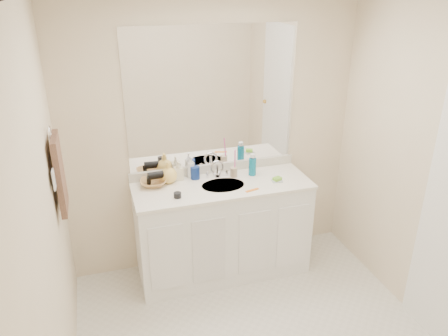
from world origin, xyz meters
TOP-DOWN VIEW (x-y plane):
  - wall_back at (0.00, 1.30)m, footprint 2.60×0.02m
  - wall_left at (-1.30, 0.00)m, footprint 0.02×2.60m
  - wall_right at (1.30, 0.00)m, footprint 0.02×2.60m
  - vanity_cabinet at (0.00, 1.02)m, footprint 1.50×0.55m
  - countertop at (0.00, 1.02)m, footprint 1.52×0.57m
  - backsplash at (0.00, 1.29)m, footprint 1.52×0.03m
  - sink_basin at (0.00, 1.00)m, footprint 0.37×0.37m
  - faucet at (0.00, 1.18)m, footprint 0.02×0.02m
  - mirror at (0.00, 1.29)m, footprint 1.48×0.01m
  - blue_mug at (-0.19, 1.20)m, footprint 0.10×0.10m
  - tan_cup at (0.14, 1.14)m, footprint 0.08×0.08m
  - toothbrush at (0.15, 1.14)m, footprint 0.02×0.04m
  - mouthwash_bottle at (0.31, 1.13)m, footprint 0.08×0.08m
  - soap_dish at (0.47, 0.94)m, footprint 0.10×0.08m
  - green_soap at (0.47, 0.94)m, footprint 0.08×0.07m
  - orange_comb at (0.20, 0.84)m, footprint 0.13×0.06m
  - dark_jar at (-0.41, 0.89)m, footprint 0.06×0.06m
  - soap_bottle_white at (-0.22, 1.24)m, footprint 0.10×0.10m
  - soap_bottle_cream at (-0.34, 1.23)m, footprint 0.08×0.08m
  - soap_bottle_yellow at (-0.43, 1.20)m, footprint 0.15×0.15m
  - wicker_basket at (-0.56, 1.17)m, footprint 0.27×0.27m
  - hair_dryer at (-0.54, 1.17)m, footprint 0.13×0.07m
  - towel_ring at (-1.27, 0.77)m, footprint 0.01×0.11m
  - hand_towel at (-1.25, 0.77)m, footprint 0.04×0.32m
  - switch_plate at (-1.27, 0.57)m, footprint 0.01×0.08m

SIDE VIEW (x-z plane):
  - vanity_cabinet at x=0.00m, z-range 0.00..0.85m
  - countertop at x=0.00m, z-range 0.85..0.88m
  - sink_basin at x=0.00m, z-range 0.86..0.88m
  - orange_comb at x=0.20m, z-range 0.88..0.89m
  - soap_dish at x=0.47m, z-range 0.88..0.89m
  - dark_jar at x=-0.41m, z-range 0.88..0.92m
  - green_soap at x=0.47m, z-range 0.89..0.92m
  - wicker_basket at x=-0.56m, z-range 0.88..0.93m
  - backsplash at x=0.00m, z-range 0.88..0.96m
  - tan_cup at x=0.14m, z-range 0.88..0.97m
  - faucet at x=0.00m, z-range 0.88..0.99m
  - blue_mug at x=-0.19m, z-range 0.88..0.99m
  - mouthwash_bottle at x=0.31m, z-range 0.88..1.04m
  - soap_bottle_cream at x=-0.34m, z-range 0.88..1.05m
  - hair_dryer at x=-0.54m, z-range 0.94..1.00m
  - soap_bottle_yellow at x=-0.43m, z-range 0.88..1.07m
  - soap_bottle_white at x=-0.22m, z-range 0.88..1.07m
  - toothbrush at x=0.15m, z-range 0.92..1.14m
  - wall_back at x=0.00m, z-range 0.00..2.40m
  - wall_left at x=-1.30m, z-range 0.00..2.40m
  - wall_right at x=1.30m, z-range 0.00..2.40m
  - hand_towel at x=-1.25m, z-range 0.98..1.52m
  - switch_plate at x=-1.27m, z-range 1.24..1.36m
  - towel_ring at x=-1.27m, z-range 1.49..1.61m
  - mirror at x=0.00m, z-range 0.96..2.16m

